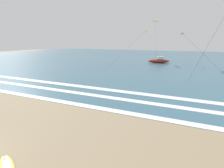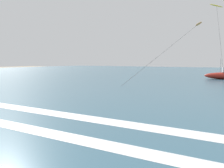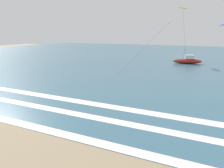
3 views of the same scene
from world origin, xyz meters
TOP-DOWN VIEW (x-y plane):
  - wave_foam_mid_break at (1.05, 12.10)m, footprint 53.70×0.80m
  - wave_foam_outer_break at (1.80, 14.56)m, footprint 56.21×0.96m
  - kite_orange_low_near at (-2.73, 42.52)m, footprint 4.50×17.03m
  - kite_yellow_high_right at (-0.72, 44.29)m, footprint 3.58×10.40m

SIDE VIEW (x-z plane):
  - wave_foam_mid_break at x=1.05m, z-range 0.01..0.02m
  - wave_foam_outer_break at x=1.80m, z-range 0.01..0.02m
  - kite_orange_low_near at x=-2.73m, z-range 3.60..11.36m
  - kite_yellow_high_right at x=-0.72m, z-range 4.87..15.19m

